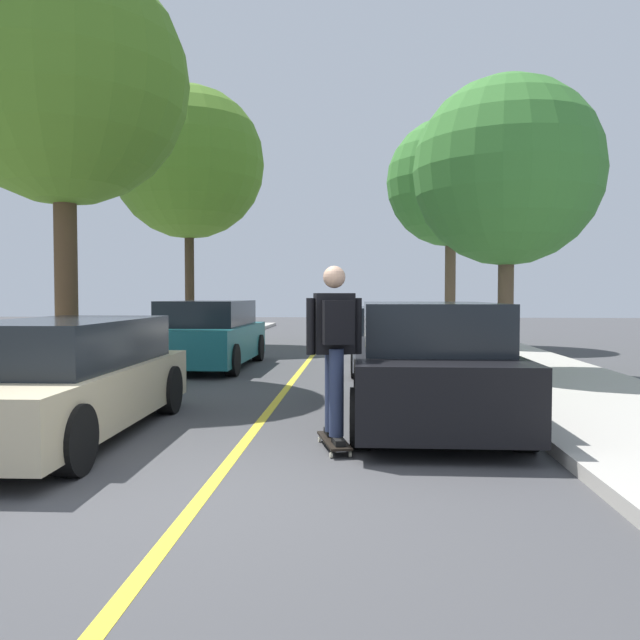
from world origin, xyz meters
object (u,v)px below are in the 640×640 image
Objects in this scene: skateboarder at (335,341)px; parked_car_right_near at (399,339)px; parked_car_left_near at (208,335)px; street_tree_left_nearest at (63,81)px; street_tree_right_nearest at (507,172)px; parked_car_right_nearest at (428,364)px; skateboard at (334,441)px; parked_car_left_nearest at (63,378)px; street_tree_right_near at (451,183)px; street_tree_left_near at (189,163)px.

parked_car_right_near is at bearing 81.25° from skateboarder.
parked_car_left_near is 0.58× the size of street_tree_left_nearest.
parked_car_left_near is 7.05m from street_tree_right_nearest.
parked_car_right_nearest is 4.99× the size of skateboard.
skateboarder is (3.08, -7.28, 0.40)m from parked_car_left_near.
skateboard is 0.48× the size of skateboarder.
street_tree_left_nearest is (-1.93, 4.18, 4.73)m from parked_car_left_nearest.
parked_car_left_nearest is at bearing 171.85° from skateboarder.
parked_car_left_near is 9.60m from street_tree_right_near.
street_tree_left_nearest reaches higher than street_tree_right_nearest.
parked_car_right_nearest is at bearing 52.94° from skateboard.
skateboard is at bearing -127.06° from parked_car_right_nearest.
parked_car_left_near is at bearing 125.95° from parked_car_right_nearest.
street_tree_left_near is 8.08m from street_tree_right_near.
parked_car_left_nearest is 14.90m from street_tree_right_near.
street_tree_right_nearest is 7.14m from skateboarder.
parked_car_right_nearest is 0.55× the size of street_tree_left_near.
street_tree_left_nearest is (-6.11, -2.56, 4.73)m from parked_car_right_near.
parked_car_left_nearest is 0.56× the size of street_tree_left_near.
street_tree_left_nearest is (-6.12, 3.11, 4.66)m from parked_car_right_nearest.
parked_car_left_near is 7.92m from skateboarder.
parked_car_right_near is 7.77m from street_tree_right_near.
street_tree_left_nearest is 1.34× the size of street_tree_right_nearest.
parked_car_right_nearest is 1.91m from skateboarder.
parked_car_left_nearest is at bearing -121.86° from parked_car_right_near.
skateboarder is at bearing -68.78° from street_tree_left_near.
parked_car_left_nearest is 2.45× the size of skateboarder.
street_tree_right_nearest is at bearing -41.33° from street_tree_left_near.
street_tree_left_near reaches higher than parked_car_left_near.
street_tree_left_nearest is at bearing -132.80° from street_tree_right_near.
parked_car_right_near is 4.02m from street_tree_right_nearest.
street_tree_right_nearest is (8.04, 1.21, -1.47)m from street_tree_left_nearest.
parked_car_left_nearest is at bearing -115.43° from street_tree_right_near.
parked_car_left_near reaches higher than parked_car_left_nearest.
street_tree_left_near is at bearing 90.00° from street_tree_left_nearest.
street_tree_left_near reaches higher than street_tree_left_nearest.
parked_car_right_near is at bearing 22.73° from street_tree_left_nearest.
street_tree_right_near is 14.49m from skateboard.
parked_car_right_near is 8.14m from street_tree_left_nearest.
skateboard is at bearing -117.69° from street_tree_right_nearest.
skateboarder reaches higher than parked_car_left_near.
parked_car_right_near is (4.19, -0.10, -0.06)m from parked_car_left_near.
street_tree_right_nearest is at bearing 41.37° from parked_car_left_nearest.
skateboarder is at bearing -102.84° from street_tree_right_near.
parked_car_left_near reaches higher than parked_car_right_near.
parked_car_right_nearest reaches higher than parked_car_right_near.
parked_car_right_near is at bearing -1.38° from parked_car_left_near.
street_tree_right_nearest reaches higher than parked_car_left_near.
street_tree_left_nearest reaches higher than skateboarder.
street_tree_right_near is at bearing 80.72° from parked_car_right_nearest.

